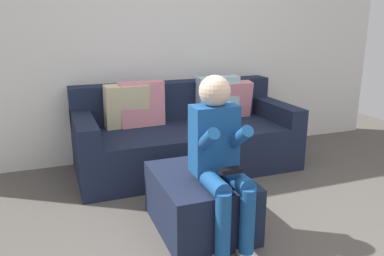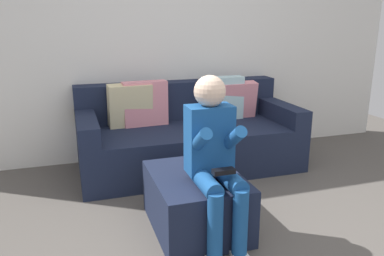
% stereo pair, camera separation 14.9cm
% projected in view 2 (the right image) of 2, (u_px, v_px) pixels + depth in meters
% --- Properties ---
extents(wall_back, '(5.30, 0.10, 2.79)m').
position_uv_depth(wall_back, '(174.00, 27.00, 4.11)').
color(wall_back, silver).
rests_on(wall_back, ground_plane).
extents(couch_sectional, '(2.17, 0.99, 0.89)m').
position_uv_depth(couch_sectional, '(187.00, 135.00, 3.96)').
color(couch_sectional, '#192138').
rests_on(couch_sectional, ground_plane).
extents(ottoman, '(0.61, 0.80, 0.41)m').
position_uv_depth(ottoman, '(196.00, 201.00, 2.79)').
color(ottoman, '#192138').
rests_on(ottoman, ground_plane).
extents(person_seated, '(0.30, 0.62, 1.12)m').
position_uv_depth(person_seated, '(214.00, 153.00, 2.51)').
color(person_seated, '#194C8C').
rests_on(person_seated, ground_plane).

